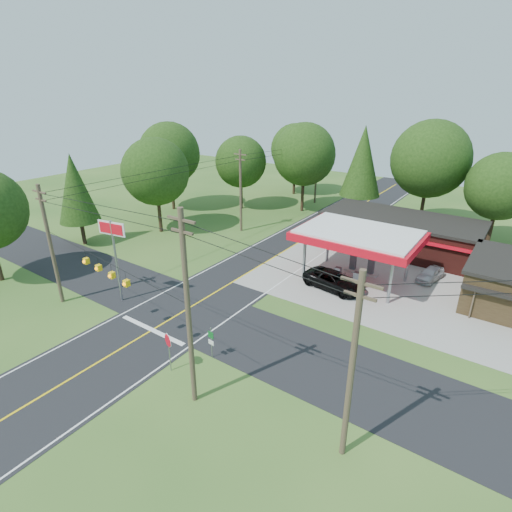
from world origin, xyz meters
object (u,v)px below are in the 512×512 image
Objects in this scene: sedan_car at (430,274)px; big_stop_sign at (113,242)px; gas_canopy at (358,237)px; octagonal_stop_sign at (168,343)px; suv_car at (334,281)px.

big_stop_sign is at bearing -125.75° from sedan_car.
gas_canopy is 19.66m from octagonal_stop_sign.
suv_car is at bearing -106.32° from gas_canopy.
gas_canopy is 4.49m from suv_car.
big_stop_sign reaches higher than suv_car.
big_stop_sign is 2.57× the size of octagonal_stop_sign.
big_stop_sign is (-13.76, -12.30, 4.53)m from suv_car.
sedan_car is 25.26m from octagonal_stop_sign.
gas_canopy is at bearing 45.89° from big_stop_sign.
gas_canopy is at bearing -8.19° from suv_car.
big_stop_sign is at bearing 158.28° from octagonal_stop_sign.
big_stop_sign reaches higher than gas_canopy.
suv_car is (-0.79, -2.71, -3.49)m from gas_canopy.
big_stop_sign is (-14.55, -15.01, 1.04)m from gas_canopy.
suv_car is at bearing 77.19° from octagonal_stop_sign.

